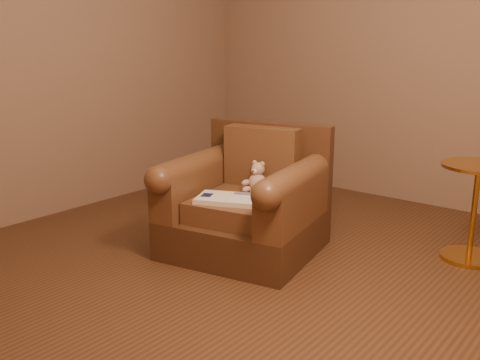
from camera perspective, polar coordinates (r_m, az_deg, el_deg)
The scene contains 5 objects.
floor at distance 3.45m, azimuth 2.36°, elevation -9.19°, with size 4.00×4.00×0.00m, color #51311C.
armchair at distance 3.62m, azimuth 0.77°, elevation -2.58°, with size 1.08×1.04×0.83m.
teddy_bear at distance 3.63m, azimuth 1.75°, elevation 0.03°, with size 0.16×0.17×0.21m.
guidebook at distance 3.41m, azimuth -1.18°, elevation -2.04°, with size 0.47×0.39×0.03m.
side_table at distance 3.76m, azimuth 23.71°, elevation -2.85°, with size 0.46×0.46×0.64m.
Camera 1 is at (1.87, -2.55, 1.38)m, focal length 40.00 mm.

